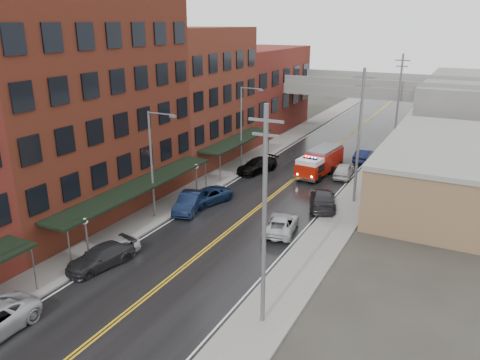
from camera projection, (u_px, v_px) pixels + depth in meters
The scene contains 29 objects.
road at pixel (259, 207), 41.34m from camera, with size 11.00×160.00×0.02m, color black.
sidewalk_left at pixel (189, 194), 44.46m from camera, with size 3.00×160.00×0.15m, color slate.
sidewalk_right at pixel (340, 222), 38.18m from camera, with size 3.00×160.00×0.15m, color slate.
curb_left at pixel (204, 196), 43.75m from camera, with size 0.30×160.00×0.15m, color gray.
curb_right at pixel (320, 218), 38.89m from camera, with size 0.30×160.00×0.15m, color gray.
brick_building_b at pixel (77, 107), 38.27m from camera, with size 9.00×20.00×18.00m, color #5E2818.
brick_building_c at pixel (193, 96), 53.51m from camera, with size 9.00×15.00×15.00m, color maroon.
brick_building_far at pixel (257, 90), 68.74m from camera, with size 9.00×20.00×12.00m, color maroon.
tan_building at pixel (467, 175), 42.08m from camera, with size 14.00×22.00×5.00m, color #876848.
awning_1 at pixel (138, 186), 37.71m from camera, with size 2.60×18.00×3.09m.
awning_2 at pixel (238, 140), 52.46m from camera, with size 2.60×13.00×3.09m.
globe_lamp_1 at pixel (86, 229), 31.55m from camera, with size 0.44×0.44×3.12m.
globe_lamp_2 at pixel (196, 173), 43.36m from camera, with size 0.44×0.44×3.12m.
street_lamp_1 at pixel (154, 159), 37.43m from camera, with size 2.64×0.22×9.00m.
street_lamp_2 at pixel (243, 122), 50.92m from camera, with size 2.64×0.22×9.00m.
utility_pole_0 at pixel (264, 216), 23.57m from camera, with size 1.80×0.24×12.00m.
utility_pole_1 at pixel (359, 135), 40.43m from camera, with size 1.80×0.24×12.00m.
utility_pole_2 at pixel (398, 101), 57.29m from camera, with size 1.80×0.24×12.00m.
overpass at pixel (354, 93), 66.39m from camera, with size 40.00×10.00×7.50m.
fire_truck at pixel (320, 161), 49.81m from camera, with size 3.63×7.69×2.73m.
parked_car_left_3 at pixel (101, 257), 31.21m from camera, with size 1.98×4.86×1.41m, color #252527.
parked_car_left_4 at pixel (112, 250), 32.15m from camera, with size 1.64×4.07×1.39m, color #BABABA.
parked_car_left_5 at pixel (190, 202), 40.39m from camera, with size 1.69×4.85×1.60m, color black.
parked_car_left_6 at pixel (207, 196), 42.09m from camera, with size 2.26×4.91×1.36m, color #112141.
parked_car_left_7 at pixel (257, 165), 50.77m from camera, with size 2.14×5.26×1.53m, color black.
parked_car_right_0 at pixel (281, 224), 36.38m from camera, with size 2.24×4.85×1.35m, color #ADB1B5.
parked_car_right_1 at pixel (323, 199), 41.13m from camera, with size 2.24×5.51×1.60m, color #242426.
parked_car_right_2 at pixel (344, 170), 49.16m from camera, with size 1.80×4.48×1.53m, color #B2B2B2.
parked_car_right_3 at pixel (364, 155), 54.66m from camera, with size 1.58×4.54×1.50m, color black.
Camera 1 is at (15.98, -4.90, 15.63)m, focal length 35.00 mm.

